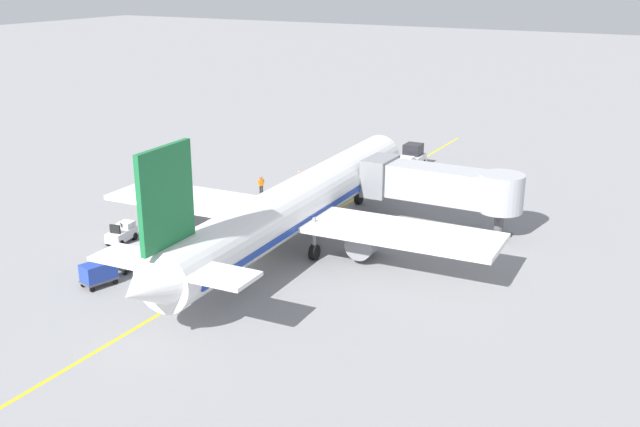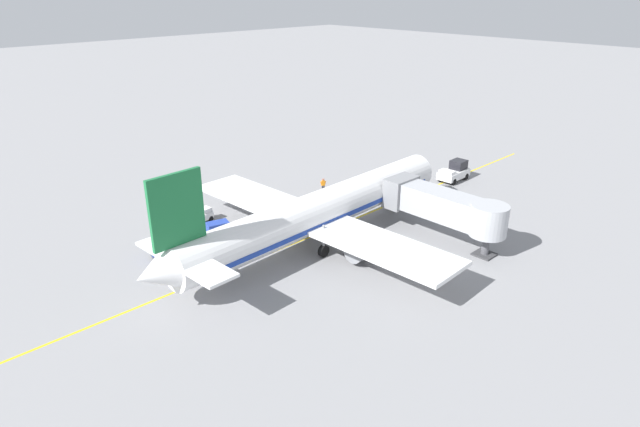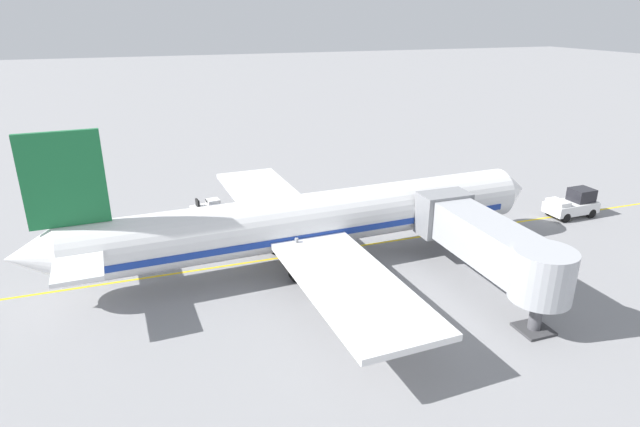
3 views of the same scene
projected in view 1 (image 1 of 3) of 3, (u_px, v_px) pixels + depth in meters
ground_plane at (285, 240)px, 55.83m from camera, size 400.00×400.00×0.00m
gate_lead_in_line at (285, 240)px, 55.83m from camera, size 0.24×80.00×0.01m
parked_airliner at (296, 205)px, 53.58m from camera, size 30.20×37.31×10.63m
jet_bridge at (441, 185)px, 57.62m from camera, size 12.60×3.50×4.98m
pushback_tractor at (410, 158)px, 75.20m from camera, size 2.34×4.47×2.40m
baggage_tug_lead at (122, 233)px, 55.19m from camera, size 1.61×2.65×1.62m
baggage_cart_front at (159, 243)px, 52.57m from camera, size 1.83×2.98×1.58m
baggage_cart_second_in_train at (130, 256)px, 50.15m from camera, size 1.83×2.98×1.58m
baggage_cart_third_in_train at (98, 272)px, 47.57m from camera, size 1.83×2.98×1.58m
ground_crew_wing_walker at (261, 184)px, 66.67m from camera, size 0.41×0.68×1.69m
safety_cone_nose_left at (300, 172)px, 73.21m from camera, size 0.36×0.36×0.59m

